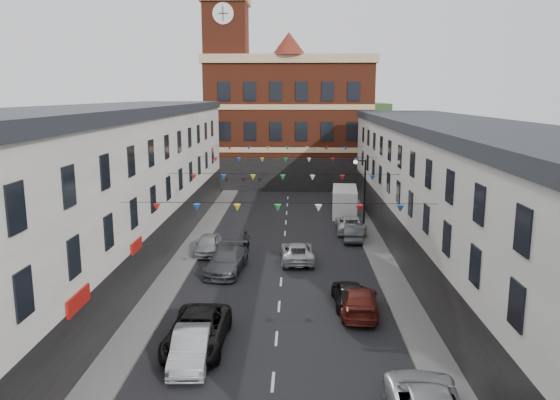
# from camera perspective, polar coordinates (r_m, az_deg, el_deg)

# --- Properties ---
(ground) EXTENTS (160.00, 160.00, 0.00)m
(ground) POSITION_cam_1_polar(r_m,az_deg,el_deg) (34.21, 0.11, -8.56)
(ground) COLOR black
(ground) RESTS_ON ground
(pavement_left) EXTENTS (1.80, 64.00, 0.15)m
(pavement_left) POSITION_cam_1_polar(r_m,az_deg,el_deg) (36.90, -10.67, -7.16)
(pavement_left) COLOR #605E5B
(pavement_left) RESTS_ON ground
(pavement_right) EXTENTS (1.80, 64.00, 0.15)m
(pavement_right) POSITION_cam_1_polar(r_m,az_deg,el_deg) (36.57, 11.16, -7.35)
(pavement_right) COLOR #605E5B
(pavement_right) RESTS_ON ground
(terrace_left) EXTENTS (8.40, 56.00, 10.70)m
(terrace_left) POSITION_cam_1_polar(r_m,az_deg,el_deg) (36.08, -18.90, 0.66)
(terrace_left) COLOR beige
(terrace_left) RESTS_ON ground
(terrace_right) EXTENTS (8.40, 56.00, 9.70)m
(terrace_right) POSITION_cam_1_polar(r_m,az_deg,el_deg) (35.59, 19.48, -0.33)
(terrace_right) COLOR beige
(terrace_right) RESTS_ON ground
(civic_building) EXTENTS (20.60, 13.30, 18.50)m
(civic_building) POSITION_cam_1_polar(r_m,az_deg,el_deg) (70.26, 0.97, 8.28)
(civic_building) COLOR maroon
(civic_building) RESTS_ON ground
(clock_tower) EXTENTS (5.60, 5.60, 30.00)m
(clock_tower) POSITION_cam_1_polar(r_m,az_deg,el_deg) (67.84, -5.59, 13.88)
(clock_tower) COLOR maroon
(clock_tower) RESTS_ON ground
(distant_hill) EXTENTS (40.00, 14.00, 10.00)m
(distant_hill) POSITION_cam_1_polar(r_m,az_deg,el_deg) (94.58, -1.30, 7.07)
(distant_hill) COLOR #2D4F25
(distant_hill) RESTS_ON ground
(street_lamp) EXTENTS (1.10, 0.36, 6.00)m
(street_lamp) POSITION_cam_1_polar(r_m,az_deg,el_deg) (47.18, 8.56, 1.66)
(street_lamp) COLOR black
(street_lamp) RESTS_ON ground
(car_left_b) EXTENTS (1.81, 4.48, 1.45)m
(car_left_b) POSITION_cam_1_polar(r_m,az_deg,el_deg) (24.64, -9.29, -14.96)
(car_left_b) COLOR #9A9EA1
(car_left_b) RESTS_ON ground
(car_left_c) EXTENTS (2.68, 5.66, 1.56)m
(car_left_c) POSITION_cam_1_polar(r_m,az_deg,el_deg) (25.97, -8.65, -13.40)
(car_left_c) COLOR black
(car_left_c) RESTS_ON ground
(car_left_d) EXTENTS (2.67, 5.47, 1.53)m
(car_left_d) POSITION_cam_1_polar(r_m,az_deg,el_deg) (35.98, -5.59, -6.33)
(car_left_d) COLOR #44474C
(car_left_d) RESTS_ON ground
(car_left_e) EXTENTS (1.69, 4.10, 1.39)m
(car_left_e) POSITION_cam_1_polar(r_m,az_deg,el_deg) (40.27, -7.53, -4.60)
(car_left_e) COLOR #92969A
(car_left_e) RESTS_ON ground
(car_right_c) EXTENTS (2.36, 4.95, 1.39)m
(car_right_c) POSITION_cam_1_polar(r_m,az_deg,el_deg) (29.67, 8.29, -10.38)
(car_right_c) COLOR maroon
(car_right_c) RESTS_ON ground
(car_right_d) EXTENTS (1.86, 4.25, 1.42)m
(car_right_d) POSITION_cam_1_polar(r_m,az_deg,el_deg) (30.57, 7.26, -9.66)
(car_right_d) COLOR black
(car_right_d) RESTS_ON ground
(car_right_e) EXTENTS (1.87, 4.34, 1.39)m
(car_right_e) POSITION_cam_1_polar(r_m,az_deg,el_deg) (43.86, 7.68, -3.31)
(car_right_e) COLOR #414548
(car_right_e) RESTS_ON ground
(car_right_f) EXTENTS (2.43, 5.10, 1.40)m
(car_right_f) POSITION_cam_1_polar(r_m,az_deg,el_deg) (46.47, 7.34, -2.48)
(car_right_f) COLOR silver
(car_right_f) RESTS_ON ground
(moving_car) EXTENTS (2.45, 4.90, 1.33)m
(moving_car) POSITION_cam_1_polar(r_m,az_deg,el_deg) (38.12, 1.82, -5.45)
(moving_car) COLOR silver
(moving_car) RESTS_ON ground
(white_van) EXTENTS (2.71, 6.03, 2.60)m
(white_van) POSITION_cam_1_polar(r_m,az_deg,el_deg) (52.89, 6.76, -0.16)
(white_van) COLOR silver
(white_van) RESTS_ON ground
(pedestrian) EXTENTS (0.67, 0.52, 1.63)m
(pedestrian) POSITION_cam_1_polar(r_m,az_deg,el_deg) (40.37, -3.53, -4.30)
(pedestrian) COLOR black
(pedestrian) RESTS_ON ground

